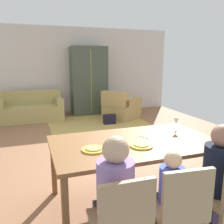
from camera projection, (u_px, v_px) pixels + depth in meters
name	position (u px, v px, depth m)	size (l,w,h in m)	color
ground_plane	(102.00, 144.00, 4.91)	(6.64, 6.43, 0.02)	#8D5E40
back_wall	(72.00, 71.00, 7.64)	(6.64, 0.10, 2.70)	beige
dining_table	(134.00, 146.00, 2.75)	(1.87, 1.10, 0.76)	brown
plate_near_man	(94.00, 150.00, 2.45)	(0.25, 0.25, 0.02)	yellow
pizza_near_man	(94.00, 148.00, 2.45)	(0.17, 0.17, 0.01)	gold
plate_near_child	(141.00, 146.00, 2.57)	(0.25, 0.25, 0.02)	yellow
pizza_near_child	(141.00, 144.00, 2.56)	(0.17, 0.17, 0.01)	gold
wine_glass	(176.00, 122.00, 3.09)	(0.07, 0.07, 0.19)	silver
fork	(113.00, 145.00, 2.60)	(0.02, 0.15, 0.01)	silver
knife	(144.00, 137.00, 2.88)	(0.01, 0.17, 0.01)	silver
dining_chair_man	(122.00, 221.00, 1.78)	(0.43, 0.43, 0.87)	#9C7957
person_man	(114.00, 205.00, 1.94)	(0.30, 0.40, 1.11)	#313340
dining_chair_child	(179.00, 207.00, 1.95)	(0.46, 0.46, 0.87)	#9D7F5A
person_child	(169.00, 202.00, 2.12)	(0.22, 0.30, 0.92)	#323A40
person_woman	(215.00, 184.00, 2.28)	(0.30, 0.41, 1.11)	#3A314F
area_rug	(97.00, 122.00, 6.63)	(2.60, 1.80, 0.01)	#AF914A
couch	(31.00, 110.00, 6.81)	(1.74, 0.86, 0.82)	tan
armchair	(121.00, 108.00, 6.97)	(1.19, 1.18, 0.82)	tan
armoire	(89.00, 81.00, 7.49)	(1.10, 0.59, 2.10)	#40493A
handbag	(109.00, 119.00, 6.41)	(0.32, 0.16, 0.26)	black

